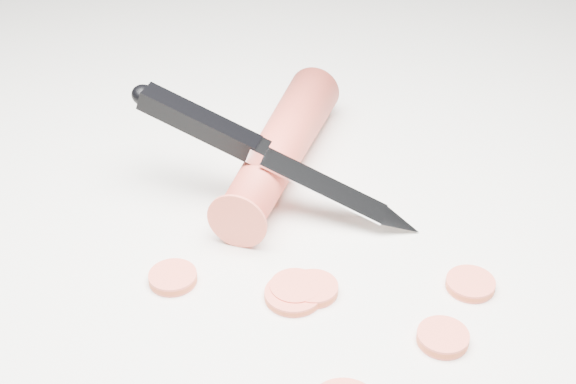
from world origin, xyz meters
name	(u,v)px	position (x,y,z in m)	size (l,w,h in m)	color
ground	(300,262)	(0.00, 0.00, 0.00)	(2.40, 2.40, 0.00)	white
carrot	(281,148)	(0.04, 0.10, 0.02)	(0.04, 0.04, 0.20)	red
carrot_slice_0	(295,288)	(-0.02, -0.02, 0.00)	(0.03, 0.03, 0.01)	#F35842
carrot_slice_2	(294,294)	(-0.02, -0.03, 0.00)	(0.04, 0.04, 0.01)	#F35842
carrot_slice_3	(313,289)	(-0.01, -0.03, 0.00)	(0.03, 0.03, 0.01)	#F35842
carrot_slice_4	(470,284)	(0.09, -0.07, 0.00)	(0.03, 0.03, 0.01)	#F35842
carrot_slice_5	(173,277)	(-0.08, 0.02, 0.00)	(0.03, 0.03, 0.01)	#F35842
carrot_slice_6	(443,337)	(0.04, -0.10, 0.00)	(0.03, 0.03, 0.01)	#F35842
kitchen_knife	(275,156)	(0.02, 0.07, 0.04)	(0.17, 0.17, 0.09)	silver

